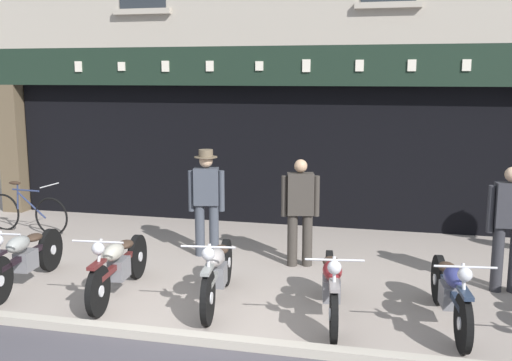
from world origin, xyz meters
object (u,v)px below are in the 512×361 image
object	(u,v)px
motorcycle_center	(217,271)
motorcycle_center_right	(331,284)
salesman_right	(509,224)
leaning_bicycle	(27,212)
motorcycle_right	(451,291)
shopkeeper_center	(300,208)
advert_board_near	(133,128)
motorcycle_left	(25,257)
motorcycle_center_left	(118,265)
salesman_left	(206,197)

from	to	relation	value
motorcycle_center	motorcycle_center_right	distance (m)	1.43
salesman_right	leaning_bicycle	world-z (taller)	salesman_right
motorcycle_right	shopkeeper_center	xyz separation A→B (m)	(-2.00, 1.76, 0.46)
shopkeeper_center	advert_board_near	world-z (taller)	advert_board_near
motorcycle_left	motorcycle_center	xyz separation A→B (m)	(2.67, 0.02, 0.00)
motorcycle_center_left	shopkeeper_center	size ratio (longest dim) A/B	1.24
motorcycle_center_left	shopkeeper_center	distance (m)	2.74
motorcycle_center_left	salesman_left	world-z (taller)	salesman_left
shopkeeper_center	leaning_bicycle	bearing A→B (deg)	-22.82
motorcycle_center_right	salesman_right	xyz separation A→B (m)	(2.11, 1.41, 0.50)
shopkeeper_center	motorcycle_center_right	bearing A→B (deg)	95.82
motorcycle_center_right	shopkeeper_center	distance (m)	2.03
motorcycle_center_left	motorcycle_center_right	xyz separation A→B (m)	(2.72, -0.09, -0.00)
shopkeeper_center	salesman_right	xyz separation A→B (m)	(2.78, -0.45, 0.04)
leaning_bicycle	motorcycle_left	bearing A→B (deg)	39.09
motorcycle_center_right	motorcycle_right	world-z (taller)	motorcycle_center_right
shopkeeper_center	salesman_left	bearing A→B (deg)	-20.42
motorcycle_center	motorcycle_left	bearing A→B (deg)	-6.95
salesman_right	advert_board_near	world-z (taller)	advert_board_near
motorcycle_center	shopkeeper_center	bearing A→B (deg)	-120.79
advert_board_near	motorcycle_right	bearing A→B (deg)	-36.33
salesman_left	advert_board_near	distance (m)	3.35
motorcycle_center_left	advert_board_near	xyz separation A→B (m)	(-1.73, 4.25, 1.34)
motorcycle_left	advert_board_near	distance (m)	4.44
motorcycle_center	motorcycle_right	size ratio (longest dim) A/B	0.99
salesman_left	salesman_right	distance (m)	4.31
salesman_right	advert_board_near	xyz separation A→B (m)	(-6.55, 2.92, 0.84)
motorcycle_left	shopkeeper_center	xyz separation A→B (m)	(3.41, 1.74, 0.46)
motorcycle_center_left	advert_board_near	size ratio (longest dim) A/B	1.86
shopkeeper_center	leaning_bicycle	size ratio (longest dim) A/B	0.93
motorcycle_center_right	salesman_right	world-z (taller)	salesman_right
advert_board_near	salesman_right	bearing A→B (deg)	-24.06
advert_board_near	leaning_bicycle	world-z (taller)	advert_board_near
motorcycle_center_left	shopkeeper_center	world-z (taller)	shopkeeper_center
motorcycle_center_left	motorcycle_center	distance (m)	1.30
motorcycle_center_left	salesman_left	size ratio (longest dim) A/B	1.18
salesman_left	salesman_right	size ratio (longest dim) A/B	1.01
motorcycle_center_right	motorcycle_right	distance (m)	1.32
motorcycle_center_right	motorcycle_center	bearing A→B (deg)	-14.16
motorcycle_left	salesman_right	bearing A→B (deg)	-173.13
motorcycle_center_left	shopkeeper_center	xyz separation A→B (m)	(2.04, 1.77, 0.46)
salesman_right	advert_board_near	distance (m)	7.22
advert_board_near	motorcycle_left	bearing A→B (deg)	-85.13
motorcycle_left	salesman_right	distance (m)	6.34
motorcycle_left	shopkeeper_center	bearing A→B (deg)	-157.91
motorcycle_center_left	salesman_left	bearing A→B (deg)	-111.28
motorcycle_center	motorcycle_right	bearing A→B (deg)	171.76
motorcycle_left	motorcycle_center	bearing A→B (deg)	175.49
motorcycle_center_left	motorcycle_center_right	size ratio (longest dim) A/B	1.04
motorcycle_center_right	advert_board_near	xyz separation A→B (m)	(-4.44, 4.34, 1.34)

